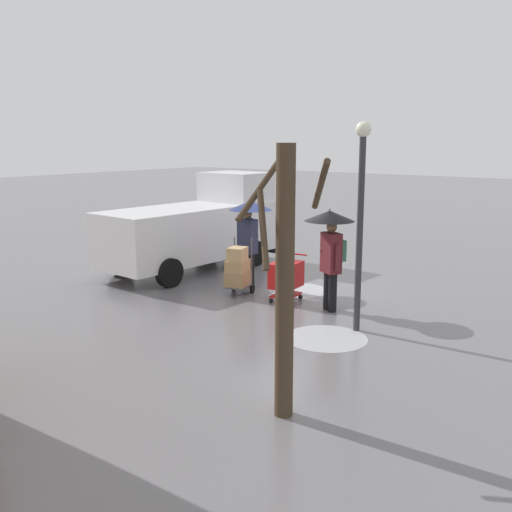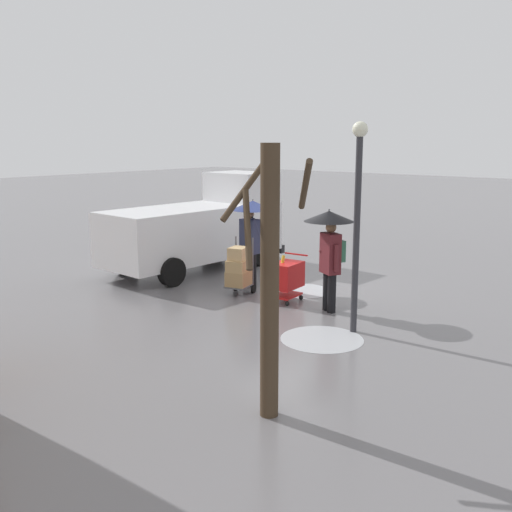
{
  "view_description": "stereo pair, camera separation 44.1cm",
  "coord_description": "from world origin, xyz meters",
  "views": [
    {
      "loc": [
        -7.4,
        11.27,
        3.55
      ],
      "look_at": [
        0.12,
        1.42,
        1.05
      ],
      "focal_mm": 40.75,
      "sensor_mm": 36.0,
      "label": 1
    },
    {
      "loc": [
        -7.75,
        11.0,
        3.55
      ],
      "look_at": [
        0.12,
        1.42,
        1.05
      ],
      "focal_mm": 40.75,
      "sensor_mm": 36.0,
      "label": 2
    }
  ],
  "objects": [
    {
      "name": "hand_dolly_boxes",
      "position": [
        0.84,
        1.17,
        0.61
      ],
      "size": [
        0.66,
        0.8,
        1.32
      ],
      "color": "#515156",
      "rests_on": "ground"
    },
    {
      "name": "cargo_van_parked_right",
      "position": [
        3.52,
        -0.31,
        1.18
      ],
      "size": [
        2.39,
        5.43,
        2.6
      ],
      "color": "white",
      "rests_on": "ground"
    },
    {
      "name": "ground_plane",
      "position": [
        0.0,
        0.0,
        0.0
      ],
      "size": [
        90.0,
        90.0,
        0.0
      ],
      "primitive_type": "plane",
      "color": "slate"
    },
    {
      "name": "street_lamp",
      "position": [
        -2.55,
        1.79,
        2.37
      ],
      "size": [
        0.28,
        0.28,
        3.86
      ],
      "color": "#2D2D33",
      "rests_on": "ground"
    },
    {
      "name": "slush_patch_near_cluster",
      "position": [
        -2.32,
        2.52,
        0.0
      ],
      "size": [
        1.51,
        1.51,
        0.01
      ],
      "primitive_type": "cylinder",
      "color": "#ADAFB5",
      "rests_on": "ground"
    },
    {
      "name": "shopping_cart_vendor",
      "position": [
        -0.33,
        0.91,
        0.57
      ],
      "size": [
        0.63,
        0.87,
        1.04
      ],
      "color": "red",
      "rests_on": "ground"
    },
    {
      "name": "pedestrian_pink_side",
      "position": [
        1.13,
        0.37,
        1.58
      ],
      "size": [
        1.04,
        1.04,
        2.15
      ],
      "color": "black",
      "rests_on": "ground"
    },
    {
      "name": "pedestrian_black_side",
      "position": [
        -1.44,
        0.92,
        1.57
      ],
      "size": [
        1.04,
        1.04,
        2.15
      ],
      "color": "black",
      "rests_on": "ground"
    },
    {
      "name": "slush_patch_under_van",
      "position": [
        -0.06,
        -0.04,
        0.0
      ],
      "size": [
        1.43,
        1.43,
        0.01
      ],
      "primitive_type": "cylinder",
      "color": "#ADAFB5",
      "rests_on": "ground"
    },
    {
      "name": "bare_tree_near",
      "position": [
        -3.39,
        5.43,
        1.86
      ],
      "size": [
        1.19,
        1.09,
        3.51
      ],
      "color": "#423323",
      "rests_on": "ground"
    }
  ]
}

